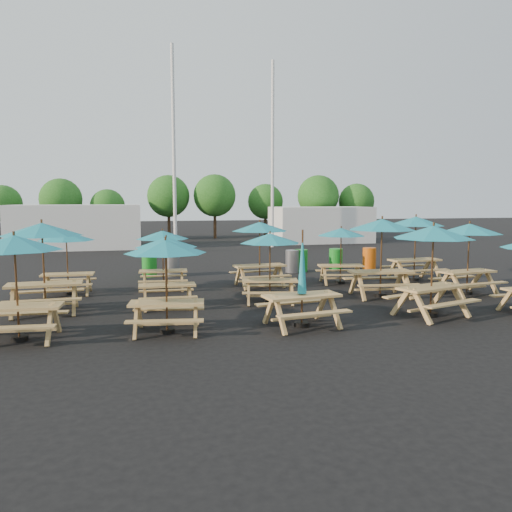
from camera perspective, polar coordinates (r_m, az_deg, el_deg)
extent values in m
plane|color=black|center=(16.68, 1.18, -4.32)|extent=(120.00, 120.00, 0.00)
cube|color=tan|center=(12.24, -25.59, -5.27)|extent=(1.89, 0.83, 0.06)
cube|color=tan|center=(11.66, -26.42, -7.37)|extent=(1.87, 0.36, 0.04)
cube|color=tan|center=(12.94, -24.71, -5.97)|extent=(1.87, 0.36, 0.04)
cylinder|color=black|center=(12.39, -25.43, -8.50)|extent=(0.37, 0.37, 0.10)
cylinder|color=brown|center=(12.16, -25.68, -3.32)|extent=(0.05, 0.05, 2.37)
cone|color=teal|center=(12.04, -25.91, 1.38)|extent=(2.15, 2.15, 0.33)
cube|color=tan|center=(14.86, -23.02, -2.99)|extent=(2.01, 0.88, 0.07)
cube|color=tan|center=(14.21, -23.29, -4.72)|extent=(1.98, 0.39, 0.04)
cube|color=tan|center=(15.62, -22.67, -3.72)|extent=(1.98, 0.39, 0.04)
cylinder|color=black|center=(15.00, -22.89, -5.84)|extent=(0.39, 0.39, 0.11)
cylinder|color=brown|center=(14.80, -23.09, -1.27)|extent=(0.05, 0.05, 2.52)
cone|color=teal|center=(14.70, -23.28, 2.83)|extent=(2.28, 2.28, 0.35)
cube|color=tan|center=(17.54, -20.71, -1.96)|extent=(1.66, 0.67, 0.05)
cube|color=tan|center=(16.99, -20.97, -3.14)|extent=(1.65, 0.26, 0.04)
cube|color=tan|center=(18.17, -20.39, -2.52)|extent=(1.65, 0.26, 0.04)
cylinder|color=black|center=(17.64, -20.63, -4.00)|extent=(0.33, 0.33, 0.09)
cylinder|color=brown|center=(17.49, -20.76, -0.75)|extent=(0.04, 0.04, 2.11)
cone|color=teal|center=(17.41, -20.87, 2.16)|extent=(1.84, 1.84, 0.29)
cube|color=tan|center=(11.89, -10.17, -5.31)|extent=(1.81, 0.90, 0.06)
cube|color=tan|center=(11.34, -10.42, -7.34)|extent=(1.75, 0.47, 0.04)
cube|color=tan|center=(12.57, -9.91, -5.97)|extent=(1.75, 0.47, 0.04)
cylinder|color=black|center=(12.04, -10.11, -8.40)|extent=(0.35, 0.35, 0.10)
cylinder|color=brown|center=(11.82, -10.21, -3.44)|extent=(0.04, 0.04, 2.21)
cone|color=teal|center=(11.70, -10.30, 1.07)|extent=(2.14, 2.14, 0.31)
cube|color=tan|center=(14.63, -10.13, -3.30)|extent=(1.62, 0.65, 0.05)
cube|color=tan|center=(14.09, -10.00, -4.74)|extent=(1.62, 0.24, 0.04)
cube|color=tan|center=(15.26, -10.20, -3.89)|extent=(1.62, 0.24, 0.04)
cylinder|color=black|center=(14.74, -10.08, -5.67)|extent=(0.32, 0.32, 0.09)
cylinder|color=brown|center=(14.57, -10.16, -1.87)|extent=(0.04, 0.04, 2.07)
cone|color=teal|center=(14.47, -10.22, 1.54)|extent=(1.79, 1.79, 0.29)
cube|color=tan|center=(17.54, -10.56, -1.68)|extent=(1.66, 0.73, 0.05)
cube|color=tan|center=(16.98, -10.57, -2.84)|extent=(1.64, 0.32, 0.04)
cube|color=tan|center=(18.17, -10.51, -2.24)|extent=(1.64, 0.32, 0.04)
cylinder|color=black|center=(17.63, -10.51, -3.69)|extent=(0.33, 0.33, 0.09)
cylinder|color=brown|center=(17.49, -10.58, -0.48)|extent=(0.04, 0.04, 2.08)
cone|color=teal|center=(17.41, -10.64, 2.39)|extent=(1.89, 1.89, 0.29)
cube|color=tan|center=(12.32, 5.27, -4.55)|extent=(1.96, 0.98, 0.06)
cube|color=tan|center=(11.78, 6.76, -6.57)|extent=(1.89, 0.52, 0.04)
cube|color=tan|center=(12.98, 3.90, -5.32)|extent=(1.89, 0.52, 0.04)
cylinder|color=black|center=(12.48, 5.24, -7.79)|extent=(0.38, 0.38, 0.10)
cylinder|color=brown|center=(12.24, 5.29, -2.58)|extent=(0.05, 0.05, 2.40)
cone|color=teal|center=(12.19, 5.31, -0.65)|extent=(0.23, 0.23, 1.56)
cube|color=tan|center=(15.12, 1.59, -2.80)|extent=(1.77, 0.99, 0.06)
cube|color=tan|center=(14.56, 1.70, -4.23)|extent=(1.68, 0.58, 0.04)
cube|color=tan|center=(15.77, 1.50, -3.41)|extent=(1.68, 0.58, 0.04)
cylinder|color=black|center=(15.24, 1.59, -5.18)|extent=(0.33, 0.33, 0.09)
cylinder|color=brown|center=(15.06, 1.60, -1.38)|extent=(0.04, 0.04, 2.13)
cone|color=teal|center=(14.97, 1.61, 2.04)|extent=(2.18, 2.18, 0.30)
cube|color=tan|center=(17.93, 0.42, -1.12)|extent=(1.90, 0.89, 0.06)
cube|color=tan|center=(17.34, 1.15, -2.37)|extent=(1.86, 0.43, 0.04)
cube|color=tan|center=(18.60, -0.26, -1.77)|extent=(1.86, 0.43, 0.04)
cylinder|color=black|center=(18.03, 0.42, -3.34)|extent=(0.37, 0.37, 0.10)
cylinder|color=brown|center=(17.88, 0.42, 0.21)|extent=(0.04, 0.04, 2.35)
cone|color=teal|center=(17.80, 0.42, 3.39)|extent=(2.21, 2.21, 0.33)
cube|color=tan|center=(14.12, 19.40, -3.39)|extent=(2.06, 1.30, 0.06)
cube|color=tan|center=(13.74, 21.62, -5.06)|extent=(1.91, 0.84, 0.04)
cube|color=tan|center=(14.63, 17.23, -4.22)|extent=(1.91, 0.84, 0.04)
cylinder|color=black|center=(14.26, 19.29, -6.32)|extent=(0.38, 0.38, 0.11)
cylinder|color=brown|center=(14.05, 19.47, -1.63)|extent=(0.05, 0.05, 2.46)
cone|color=teal|center=(13.95, 19.62, 2.59)|extent=(2.65, 2.65, 0.34)
cube|color=tan|center=(16.53, 14.07, -1.75)|extent=(2.04, 0.94, 0.07)
cube|color=tan|center=(15.92, 15.03, -3.25)|extent=(2.00, 0.44, 0.04)
cube|color=tan|center=(17.24, 13.12, -2.46)|extent=(2.00, 0.44, 0.04)
cylinder|color=black|center=(16.65, 14.00, -4.34)|extent=(0.40, 0.40, 0.11)
cylinder|color=brown|center=(16.47, 14.11, -0.19)|extent=(0.05, 0.05, 2.53)
cone|color=teal|center=(16.39, 14.21, 3.52)|extent=(2.35, 2.35, 0.35)
cube|color=tan|center=(18.86, 9.64, -1.09)|extent=(1.72, 0.91, 0.05)
cube|color=tan|center=(18.32, 10.05, -2.15)|extent=(1.65, 0.50, 0.04)
cube|color=tan|center=(19.48, 9.23, -1.63)|extent=(1.65, 0.50, 0.04)
cylinder|color=black|center=(18.95, 9.60, -2.97)|extent=(0.33, 0.33, 0.09)
cylinder|color=brown|center=(18.82, 9.66, 0.04)|extent=(0.04, 0.04, 2.10)
cone|color=teal|center=(18.74, 9.71, 2.73)|extent=(2.08, 2.08, 0.29)
cube|color=tan|center=(17.85, 23.02, -1.65)|extent=(1.93, 0.98, 0.06)
cube|color=tan|center=(17.42, 24.54, -2.90)|extent=(1.87, 0.52, 0.04)
cube|color=tan|center=(18.38, 21.51, -2.31)|extent=(1.87, 0.52, 0.04)
cylinder|color=black|center=(17.96, 22.92, -3.89)|extent=(0.37, 0.37, 0.10)
cylinder|color=brown|center=(17.80, 23.08, -0.31)|extent=(0.05, 0.05, 2.36)
cone|color=teal|center=(17.72, 23.22, 2.89)|extent=(2.30, 2.30, 0.33)
cube|color=tan|center=(20.22, 17.66, -0.42)|extent=(1.99, 0.85, 0.07)
cube|color=tan|center=(19.67, 18.78, -1.57)|extent=(1.97, 0.36, 0.04)
cube|color=tan|center=(20.86, 16.55, -1.06)|extent=(1.97, 0.36, 0.04)
cylinder|color=black|center=(20.32, 17.59, -2.52)|extent=(0.39, 0.39, 0.11)
cylinder|color=brown|center=(20.18, 17.71, 0.83)|extent=(0.05, 0.05, 2.50)
cone|color=teal|center=(20.11, 17.81, 3.82)|extent=(2.25, 2.25, 0.35)
cylinder|color=#188520|center=(20.74, -12.08, -1.00)|extent=(0.60, 0.60, 0.96)
cylinder|color=gray|center=(20.64, -9.53, -0.98)|extent=(0.60, 0.60, 0.96)
cylinder|color=gray|center=(21.56, 4.17, -0.60)|extent=(0.60, 0.60, 0.96)
cylinder|color=#188520|center=(21.80, 5.13, -0.53)|extent=(0.60, 0.60, 0.96)
cylinder|color=#188520|center=(22.44, 9.10, -0.39)|extent=(0.60, 0.60, 0.96)
cylinder|color=#D2560C|center=(23.15, 12.82, -0.26)|extent=(0.60, 0.60, 0.96)
cylinder|color=silver|center=(30.09, -9.37, 11.85)|extent=(0.20, 0.20, 12.00)
cylinder|color=silver|center=(33.13, 1.91, 11.42)|extent=(0.20, 0.20, 12.00)
cube|color=silver|center=(34.15, -19.80, 3.18)|extent=(8.00, 4.00, 2.80)
cube|color=silver|center=(37.29, 7.38, 3.59)|extent=(7.00, 4.00, 2.60)
cylinder|color=#382314|center=(42.38, -26.84, 2.83)|extent=(0.24, 0.24, 1.92)
sphere|color=#1E5919|center=(42.33, -26.97, 5.36)|extent=(2.80, 2.80, 2.80)
cylinder|color=#382314|center=(40.23, -21.29, 3.08)|extent=(0.24, 0.24, 2.14)
sphere|color=#1E5919|center=(40.18, -21.41, 6.06)|extent=(3.11, 3.11, 3.11)
cylinder|color=#382314|center=(39.66, -16.52, 2.95)|extent=(0.24, 0.24, 1.78)
sphere|color=#1E5919|center=(39.60, -16.60, 5.47)|extent=(2.59, 2.59, 2.59)
cylinder|color=#382314|center=(40.71, -9.91, 3.58)|extent=(0.24, 0.24, 2.31)
sphere|color=#1E5919|center=(40.66, -9.97, 6.76)|extent=(3.36, 3.36, 3.36)
cylinder|color=#382314|center=(40.62, -4.72, 3.67)|extent=(0.24, 0.24, 2.35)
sphere|color=#1E5919|center=(40.58, -4.75, 6.91)|extent=(3.41, 3.41, 3.41)
cylinder|color=#382314|center=(41.89, 1.07, 3.55)|extent=(0.24, 0.24, 2.02)
sphere|color=#1E5919|center=(41.84, 1.08, 6.25)|extent=(2.94, 2.94, 2.94)
cylinder|color=#382314|center=(41.37, 7.09, 3.68)|extent=(0.24, 0.24, 2.32)
sphere|color=#1E5919|center=(41.33, 7.13, 6.82)|extent=(3.38, 3.38, 3.38)
cylinder|color=#382314|center=(42.69, 11.35, 3.49)|extent=(0.24, 0.24, 2.03)
sphere|color=#1E5919|center=(42.64, 11.41, 6.15)|extent=(2.95, 2.95, 2.95)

